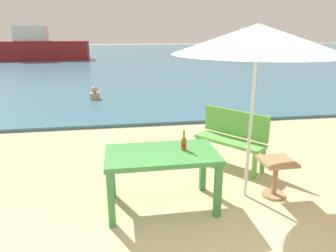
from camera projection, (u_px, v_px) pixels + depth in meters
sea_water at (129, 54)px, 31.12m from camera, size 120.00×50.00×0.08m
picnic_table_green at (162, 160)px, 3.85m from camera, size 1.40×0.80×0.76m
beer_bottle_amber at (184, 143)px, 3.87m from camera, size 0.07×0.07×0.26m
patio_umbrella at (258, 39)px, 3.68m from camera, size 2.10×2.10×2.30m
side_table_wood at (276, 173)px, 4.20m from camera, size 0.44×0.44×0.54m
bench_green_left at (232, 135)px, 5.14m from camera, size 1.03×1.16×0.95m
swimmer_person at (95, 94)px, 10.12m from camera, size 0.34×0.34×0.41m
boat_cargo_ship at (21, 45)px, 40.62m from camera, size 3.96×1.08×1.44m
boat_ferry at (252, 40)px, 46.91m from camera, size 7.62×2.08×2.77m
boat_barge at (40, 48)px, 24.00m from camera, size 7.17×1.96×2.61m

